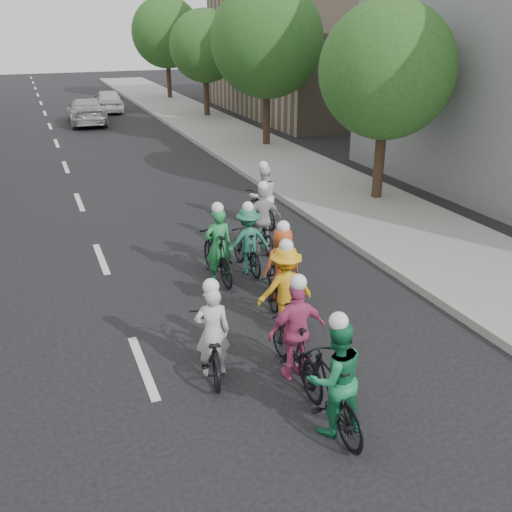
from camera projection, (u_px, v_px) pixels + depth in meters
ground at (143, 367)px, 9.48m from camera, size 120.00×120.00×0.00m
sidewalk_right at (306, 176)px, 20.78m from camera, size 4.00×80.00×0.15m
curb_right at (256, 181)px, 20.10m from camera, size 0.18×80.00×0.18m
bldg_se at (323, 44)px, 34.02m from camera, size 10.00×14.00×8.00m
tree_r_0 at (387, 71)px, 16.65m from camera, size 4.00×4.00×5.97m
tree_r_1 at (267, 41)px, 24.15m from camera, size 4.80×4.80×6.93m
tree_r_2 at (205, 46)px, 32.07m from camera, size 4.00×4.00×5.97m
tree_r_3 at (166, 33)px, 39.57m from camera, size 4.80×4.80×6.93m
cyclist_0 at (211, 342)px, 9.16m from camera, size 0.91×1.81×1.71m
cyclist_1 at (333, 385)px, 7.83m from camera, size 0.84×1.83×1.86m
cyclist_2 at (284, 295)px, 10.50m from camera, size 1.08×1.60×1.77m
cyclist_3 at (295, 339)px, 9.05m from camera, size 0.97×1.62×1.80m
cyclist_4 at (281, 272)px, 11.61m from camera, size 0.79×1.60×1.71m
cyclist_5 at (218, 252)px, 12.45m from camera, size 0.61×1.87×1.81m
cyclist_6 at (263, 203)px, 15.83m from camera, size 0.82×1.74×1.83m
cyclist_7 at (248, 245)px, 12.87m from camera, size 1.00×1.62×1.68m
cyclist_8 at (262, 226)px, 14.11m from camera, size 0.96×1.59×1.78m
follow_car_lead at (86, 111)px, 31.27m from camera, size 2.09×4.84×1.39m
follow_car_trail at (108, 101)px, 35.47m from camera, size 1.87×4.15×1.38m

